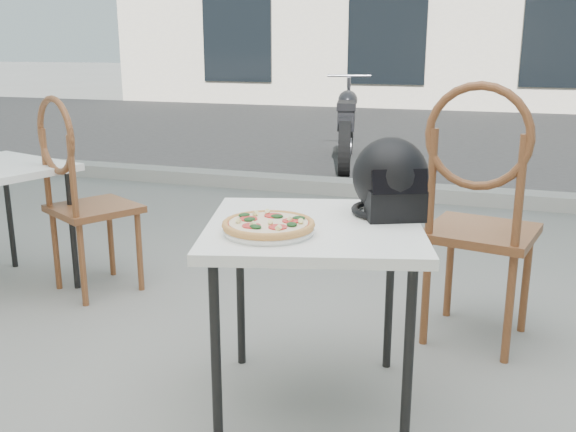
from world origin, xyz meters
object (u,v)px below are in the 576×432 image
(cafe_chair_side, at_px, (79,186))
(motorcycle, at_px, (347,126))
(pizza, at_px, (269,224))
(cafe_chair_main, at_px, (479,204))
(plate, at_px, (269,231))
(helmet, at_px, (391,181))
(cafe_table_main, at_px, (314,241))

(cafe_chair_side, relative_size, motorcycle, 0.55)
(pizza, relative_size, cafe_chair_side, 0.35)
(cafe_chair_side, bearing_deg, pizza, 177.33)
(motorcycle, bearing_deg, cafe_chair_main, -81.48)
(cafe_chair_main, bearing_deg, pizza, 65.27)
(cafe_chair_main, xyz_separation_m, motorcycle, (-1.57, 4.21, -0.22))
(plate, height_order, cafe_chair_main, cafe_chair_main)
(pizza, height_order, motorcycle, motorcycle)
(motorcycle, bearing_deg, cafe_chair_side, -107.48)
(helmet, relative_size, cafe_chair_main, 0.32)
(cafe_table_main, xyz_separation_m, pizza, (-0.11, -0.16, 0.09))
(plate, distance_m, cafe_chair_side, 1.59)
(pizza, xyz_separation_m, motorcycle, (-0.95, 5.06, -0.30))
(cafe_table_main, distance_m, cafe_chair_main, 0.86)
(cafe_chair_side, height_order, motorcycle, cafe_chair_side)
(pizza, xyz_separation_m, helmet, (0.33, 0.36, 0.09))
(cafe_table_main, distance_m, motorcycle, 5.01)
(cafe_chair_main, relative_size, cafe_chair_side, 1.10)
(helmet, bearing_deg, cafe_chair_side, 139.75)
(helmet, bearing_deg, cafe_chair_main, 34.26)
(cafe_table_main, bearing_deg, motorcycle, 102.14)
(cafe_table_main, height_order, plate, plate)
(pizza, relative_size, motorcycle, 0.19)
(cafe_table_main, bearing_deg, pizza, -123.51)
(motorcycle, bearing_deg, plate, -91.40)
(plate, relative_size, pizza, 0.98)
(helmet, height_order, motorcycle, helmet)
(plate, relative_size, motorcycle, 0.19)
(helmet, height_order, cafe_chair_side, cafe_chair_side)
(pizza, distance_m, cafe_chair_side, 1.59)
(plate, distance_m, pizza, 0.02)
(cafe_chair_main, bearing_deg, cafe_chair_side, 12.16)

